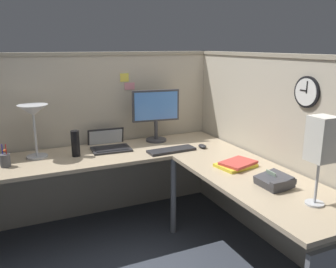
{
  "coord_description": "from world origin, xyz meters",
  "views": [
    {
      "loc": [
        -1.07,
        -2.42,
        1.64
      ],
      "look_at": [
        0.15,
        0.26,
        0.89
      ],
      "focal_mm": 37.44,
      "sensor_mm": 36.0,
      "label": 1
    }
  ],
  "objects_px": {
    "laptop": "(109,145)",
    "wall_clock": "(307,92)",
    "monitor": "(156,111)",
    "pen_cup": "(5,160)",
    "desk_lamp_paper": "(321,142)",
    "thermos_flask": "(75,144)",
    "computer_mouse": "(202,146)",
    "keyboard": "(172,150)",
    "desk_lamp_dome": "(33,115)",
    "office_phone": "(275,182)",
    "book_stack": "(237,164)"
  },
  "relations": [
    {
      "from": "desk_lamp_dome",
      "to": "book_stack",
      "type": "xyz_separation_m",
      "value": [
        1.38,
        -0.89,
        -0.34
      ]
    },
    {
      "from": "monitor",
      "to": "book_stack",
      "type": "relative_size",
      "value": 1.55
    },
    {
      "from": "book_stack",
      "to": "wall_clock",
      "type": "xyz_separation_m",
      "value": [
        0.34,
        -0.3,
        0.57
      ]
    },
    {
      "from": "wall_clock",
      "to": "keyboard",
      "type": "bearing_deg",
      "value": 125.68
    },
    {
      "from": "thermos_flask",
      "to": "office_phone",
      "type": "height_order",
      "value": "thermos_flask"
    },
    {
      "from": "pen_cup",
      "to": "wall_clock",
      "type": "xyz_separation_m",
      "value": [
        1.96,
        -1.05,
        0.54
      ]
    },
    {
      "from": "computer_mouse",
      "to": "desk_lamp_paper",
      "type": "xyz_separation_m",
      "value": [
        0.02,
        -1.29,
        0.37
      ]
    },
    {
      "from": "thermos_flask",
      "to": "office_phone",
      "type": "relative_size",
      "value": 1.07
    },
    {
      "from": "computer_mouse",
      "to": "book_stack",
      "type": "distance_m",
      "value": 0.55
    },
    {
      "from": "laptop",
      "to": "keyboard",
      "type": "height_order",
      "value": "laptop"
    },
    {
      "from": "computer_mouse",
      "to": "wall_clock",
      "type": "height_order",
      "value": "wall_clock"
    },
    {
      "from": "desk_lamp_dome",
      "to": "wall_clock",
      "type": "bearing_deg",
      "value": -34.61
    },
    {
      "from": "office_phone",
      "to": "desk_lamp_paper",
      "type": "distance_m",
      "value": 0.46
    },
    {
      "from": "keyboard",
      "to": "desk_lamp_dome",
      "type": "relative_size",
      "value": 0.97
    },
    {
      "from": "keyboard",
      "to": "desk_lamp_paper",
      "type": "bearing_deg",
      "value": -79.18
    },
    {
      "from": "office_phone",
      "to": "book_stack",
      "type": "bearing_deg",
      "value": 89.73
    },
    {
      "from": "monitor",
      "to": "pen_cup",
      "type": "relative_size",
      "value": 2.78
    },
    {
      "from": "desk_lamp_dome",
      "to": "wall_clock",
      "type": "xyz_separation_m",
      "value": [
        1.72,
        -1.19,
        0.23
      ]
    },
    {
      "from": "office_phone",
      "to": "wall_clock",
      "type": "height_order",
      "value": "wall_clock"
    },
    {
      "from": "pen_cup",
      "to": "book_stack",
      "type": "xyz_separation_m",
      "value": [
        1.62,
        -0.75,
        -0.03
      ]
    },
    {
      "from": "monitor",
      "to": "wall_clock",
      "type": "xyz_separation_m",
      "value": [
        0.62,
        -1.25,
        0.3
      ]
    },
    {
      "from": "keyboard",
      "to": "desk_lamp_dome",
      "type": "xyz_separation_m",
      "value": [
        -1.09,
        0.31,
        0.35
      ]
    },
    {
      "from": "laptop",
      "to": "desk_lamp_paper",
      "type": "relative_size",
      "value": 0.75
    },
    {
      "from": "monitor",
      "to": "desk_lamp_dome",
      "type": "xyz_separation_m",
      "value": [
        -1.1,
        -0.06,
        0.07
      ]
    },
    {
      "from": "computer_mouse",
      "to": "desk_lamp_dome",
      "type": "bearing_deg",
      "value": 166.5
    },
    {
      "from": "computer_mouse",
      "to": "thermos_flask",
      "type": "relative_size",
      "value": 0.47
    },
    {
      "from": "monitor",
      "to": "wall_clock",
      "type": "relative_size",
      "value": 2.27
    },
    {
      "from": "keyboard",
      "to": "thermos_flask",
      "type": "height_order",
      "value": "thermos_flask"
    },
    {
      "from": "wall_clock",
      "to": "desk_lamp_dome",
      "type": "bearing_deg",
      "value": 145.39
    },
    {
      "from": "book_stack",
      "to": "office_phone",
      "type": "bearing_deg",
      "value": -90.27
    },
    {
      "from": "pen_cup",
      "to": "monitor",
      "type": "bearing_deg",
      "value": 8.76
    },
    {
      "from": "laptop",
      "to": "wall_clock",
      "type": "xyz_separation_m",
      "value": [
        1.1,
        -1.23,
        0.57
      ]
    },
    {
      "from": "book_stack",
      "to": "desk_lamp_dome",
      "type": "bearing_deg",
      "value": 147.2
    },
    {
      "from": "desk_lamp_paper",
      "to": "thermos_flask",
      "type": "bearing_deg",
      "value": 126.07
    },
    {
      "from": "computer_mouse",
      "to": "book_stack",
      "type": "height_order",
      "value": "book_stack"
    },
    {
      "from": "desk_lamp_dome",
      "to": "desk_lamp_paper",
      "type": "relative_size",
      "value": 0.84
    },
    {
      "from": "computer_mouse",
      "to": "wall_clock",
      "type": "bearing_deg",
      "value": -69.02
    },
    {
      "from": "thermos_flask",
      "to": "laptop",
      "type": "bearing_deg",
      "value": 24.09
    },
    {
      "from": "monitor",
      "to": "office_phone",
      "type": "distance_m",
      "value": 1.43
    },
    {
      "from": "pen_cup",
      "to": "wall_clock",
      "type": "relative_size",
      "value": 0.82
    },
    {
      "from": "monitor",
      "to": "keyboard",
      "type": "relative_size",
      "value": 1.16
    },
    {
      "from": "pen_cup",
      "to": "book_stack",
      "type": "distance_m",
      "value": 1.78
    },
    {
      "from": "laptop",
      "to": "wall_clock",
      "type": "bearing_deg",
      "value": -48.31
    },
    {
      "from": "keyboard",
      "to": "thermos_flask",
      "type": "bearing_deg",
      "value": 162.03
    },
    {
      "from": "laptop",
      "to": "wall_clock",
      "type": "distance_m",
      "value": 1.75
    },
    {
      "from": "computer_mouse",
      "to": "wall_clock",
      "type": "xyz_separation_m",
      "value": [
        0.33,
        -0.85,
        0.58
      ]
    },
    {
      "from": "laptop",
      "to": "desk_lamp_paper",
      "type": "bearing_deg",
      "value": -64.7
    },
    {
      "from": "laptop",
      "to": "desk_lamp_dome",
      "type": "relative_size",
      "value": 0.89
    },
    {
      "from": "computer_mouse",
      "to": "pen_cup",
      "type": "bearing_deg",
      "value": 173.3
    },
    {
      "from": "monitor",
      "to": "book_stack",
      "type": "xyz_separation_m",
      "value": [
        0.27,
        -0.95,
        -0.27
      ]
    }
  ]
}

